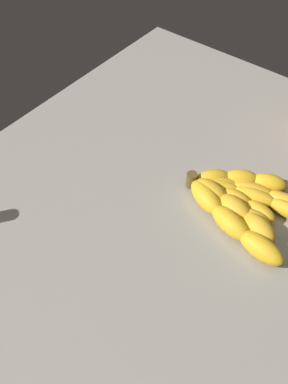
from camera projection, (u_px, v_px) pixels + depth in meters
The scene contains 2 objects.
ground_plane at pixel (153, 201), 78.88cm from camera, with size 98.34×71.85×3.37cm, color gray.
banana_bunch at pixel (239, 202), 74.44cm from camera, with size 18.65×22.62×3.78cm.
Camera 1 is at (-40.36, -29.40, 59.42)cm, focal length 39.74 mm.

